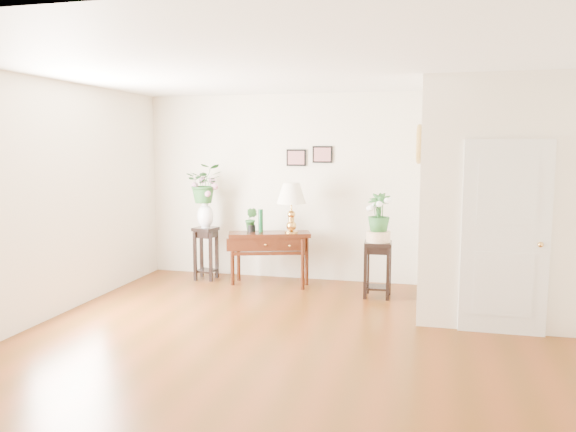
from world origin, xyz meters
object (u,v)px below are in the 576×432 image
(table_lamp, at_px, (291,209))
(plant_stand_b, at_px, (378,269))
(plant_stand_a, at_px, (206,253))
(console_table, at_px, (270,259))

(table_lamp, relative_size, plant_stand_b, 0.97)
(table_lamp, relative_size, plant_stand_a, 0.92)
(plant_stand_b, bearing_deg, console_table, 170.07)
(console_table, xyz_separation_m, table_lamp, (0.33, 0.00, 0.74))
(table_lamp, bearing_deg, plant_stand_b, -12.43)
(console_table, relative_size, plant_stand_b, 1.55)
(table_lamp, height_order, plant_stand_a, table_lamp)
(console_table, xyz_separation_m, plant_stand_a, (-1.04, 0.11, 0.01))
(plant_stand_a, bearing_deg, console_table, -6.05)
(console_table, distance_m, table_lamp, 0.81)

